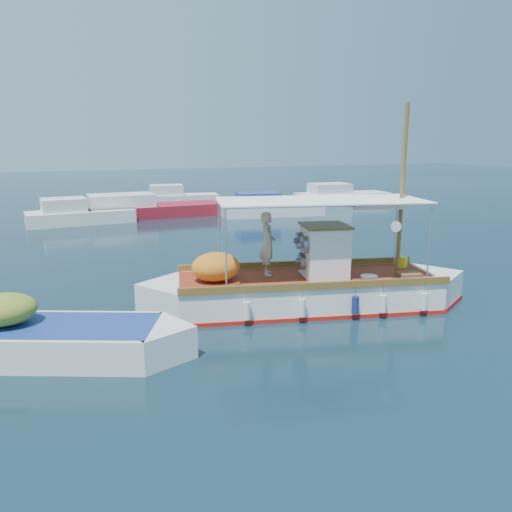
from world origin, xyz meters
name	(u,v)px	position (x,y,z in m)	size (l,w,h in m)	color
ground	(299,304)	(0.00, 0.00, 0.00)	(160.00, 160.00, 0.00)	black
fishing_caique	(305,289)	(0.05, -0.24, 0.56)	(9.98, 4.56, 6.28)	white
dinghy	(42,342)	(-7.39, -1.07, 0.37)	(6.55, 3.97, 1.75)	white
bg_boat_nw	(77,216)	(-5.21, 19.32, 0.49)	(6.46, 2.88, 1.80)	silver
bg_boat_n	(140,210)	(-1.16, 20.38, 0.49)	(10.33, 2.94, 1.80)	maroon
bg_boat_ne	(269,208)	(7.10, 17.71, 0.49)	(7.14, 3.17, 1.80)	silver
bg_boat_e	(339,197)	(15.59, 22.27, 0.49)	(8.03, 3.29, 1.80)	silver
bg_boat_far_n	(176,198)	(2.77, 26.29, 0.49)	(6.51, 2.83, 1.80)	silver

